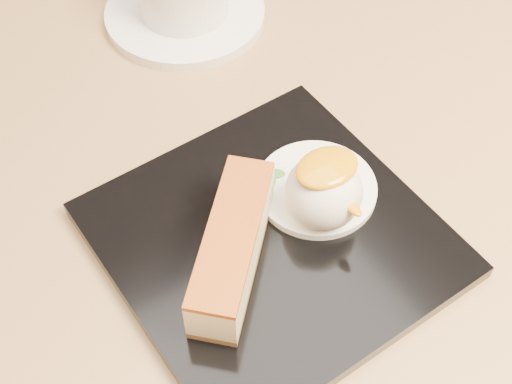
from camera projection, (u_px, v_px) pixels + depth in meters
table at (254, 252)px, 0.70m from camera, size 0.80×0.80×0.72m
dessert_plate at (271, 239)px, 0.51m from camera, size 0.23×0.23×0.01m
cheesecake at (233, 247)px, 0.48m from camera, size 0.11×0.11×0.04m
cream_smear at (316, 188)px, 0.53m from camera, size 0.09×0.09×0.01m
ice_cream_scoop at (324, 192)px, 0.50m from camera, size 0.05×0.05×0.05m
mango_sauce at (327, 168)px, 0.48m from camera, size 0.05×0.04×0.01m
mint_sprig at (265, 180)px, 0.53m from camera, size 0.03×0.02×0.00m
saucer at (185, 14)px, 0.67m from camera, size 0.15×0.15×0.01m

